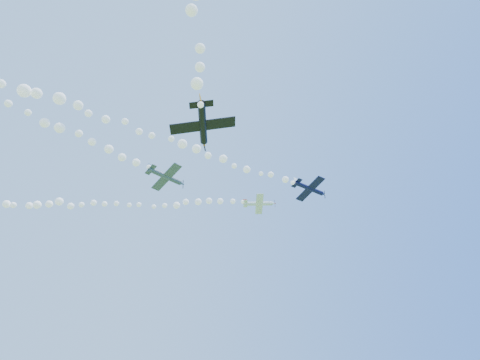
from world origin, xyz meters
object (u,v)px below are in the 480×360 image
object	(u,v)px
plane_navy	(310,189)
plane_grey	(166,177)
plane_black	(203,125)
plane_white	(259,204)

from	to	relation	value
plane_navy	plane_grey	distance (m)	27.27
plane_navy	plane_black	world-z (taller)	plane_navy
plane_black	plane_white	bearing A→B (deg)	-12.52
plane_white	plane_navy	xyz separation A→B (m)	(4.52, -13.80, -4.84)
plane_black	plane_navy	bearing A→B (deg)	-31.07
plane_navy	plane_black	bearing A→B (deg)	-147.04
plane_grey	plane_black	world-z (taller)	plane_grey
plane_grey	plane_black	distance (m)	26.85
plane_navy	plane_grey	bearing A→B (deg)	169.57
plane_white	plane_grey	world-z (taller)	plane_white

